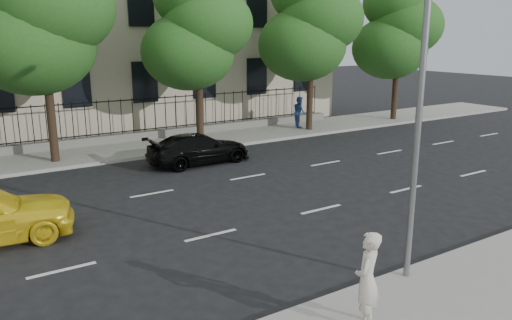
{
  "coord_description": "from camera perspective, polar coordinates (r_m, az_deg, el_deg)",
  "views": [
    {
      "loc": [
        -5.96,
        -9.19,
        5.46
      ],
      "look_at": [
        1.83,
        3.0,
        1.83
      ],
      "focal_mm": 35.0,
      "sensor_mm": 36.0,
      "label": 1
    }
  ],
  "objects": [
    {
      "name": "tree_f",
      "position": [
        33.67,
        15.87,
        14.27
      ],
      "size": [
        5.52,
        5.12,
        9.01
      ],
      "color": "#382619",
      "rests_on": "far_sidewalk"
    },
    {
      "name": "tree_d",
      "position": [
        25.1,
        -6.8,
        14.84
      ],
      "size": [
        5.34,
        4.94,
        8.84
      ],
      "color": "#382619",
      "rests_on": "far_sidewalk"
    },
    {
      "name": "black_sedan",
      "position": [
        21.83,
        -6.54,
        1.3
      ],
      "size": [
        4.66,
        2.02,
        1.33
      ],
      "primitive_type": "imported",
      "rotation": [
        0.0,
        0.0,
        1.6
      ],
      "color": "black",
      "rests_on": "ground"
    },
    {
      "name": "tree_e",
      "position": [
        28.87,
        6.24,
        15.46
      ],
      "size": [
        5.71,
        5.31,
        9.46
      ],
      "color": "#382619",
      "rests_on": "far_sidewalk"
    },
    {
      "name": "ground",
      "position": [
        12.24,
        0.36,
        -12.41
      ],
      "size": [
        120.0,
        120.0,
        0.0
      ],
      "primitive_type": "plane",
      "color": "black",
      "rests_on": "ground"
    },
    {
      "name": "far_sidewalk",
      "position": [
        24.55,
        -17.7,
        0.73
      ],
      "size": [
        60.0,
        4.0,
        0.15
      ],
      "primitive_type": "cube",
      "color": "gray",
      "rests_on": "ground"
    },
    {
      "name": "pedestrian_far",
      "position": [
        29.72,
        5.0,
        5.51
      ],
      "size": [
        0.98,
        1.08,
        1.82
      ],
      "primitive_type": "imported",
      "rotation": [
        0.0,
        0.0,
        1.18
      ],
      "color": "#2E4E93",
      "rests_on": "far_sidewalk"
    },
    {
      "name": "street_light",
      "position": [
        11.26,
        16.52,
        11.93
      ],
      "size": [
        0.25,
        3.32,
        8.05
      ],
      "color": "slate",
      "rests_on": "near_sidewalk"
    },
    {
      "name": "woman_near",
      "position": [
        9.67,
        12.58,
        -13.2
      ],
      "size": [
        0.81,
        0.74,
        1.87
      ],
      "primitive_type": "imported",
      "rotation": [
        0.0,
        0.0,
        3.72
      ],
      "color": "beige",
      "rests_on": "near_sidewalk"
    },
    {
      "name": "lane_markings",
      "position": [
        16.12,
        -8.91,
        -5.88
      ],
      "size": [
        49.6,
        4.62,
        0.01
      ],
      "primitive_type": null,
      "color": "silver",
      "rests_on": "ground"
    },
    {
      "name": "iron_fence",
      "position": [
        26.05,
        -18.78,
        2.67
      ],
      "size": [
        30.0,
        0.5,
        2.2
      ],
      "color": "slate",
      "rests_on": "far_sidewalk"
    },
    {
      "name": "tree_c",
      "position": [
        22.93,
        -23.38,
        15.35
      ],
      "size": [
        5.89,
        5.5,
        9.8
      ],
      "color": "#382619",
      "rests_on": "far_sidewalk"
    }
  ]
}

